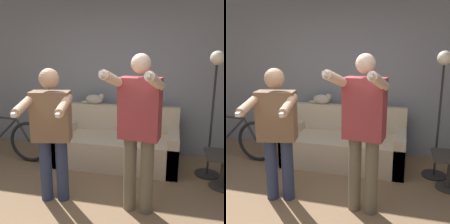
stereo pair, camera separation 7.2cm
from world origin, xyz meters
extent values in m
cube|color=gray|center=(0.00, 2.49, 1.30)|extent=(10.00, 0.05, 2.60)
cube|color=beige|center=(0.16, 1.86, 0.22)|extent=(1.84, 0.83, 0.44)
cube|color=beige|center=(0.16, 2.20, 0.66)|extent=(1.84, 0.14, 0.43)
cube|color=beige|center=(-0.68, 1.86, 0.29)|extent=(0.16, 0.83, 0.58)
cube|color=beige|center=(1.00, 1.86, 0.29)|extent=(0.16, 0.83, 0.58)
cylinder|color=#2D3856|center=(-0.45, 0.68, 0.37)|extent=(0.14, 0.14, 0.75)
cylinder|color=#2D3856|center=(-0.26, 0.72, 0.37)|extent=(0.14, 0.14, 0.75)
cube|color=brown|center=(-0.36, 0.70, 1.03)|extent=(0.46, 0.30, 0.56)
sphere|color=tan|center=(-0.36, 0.70, 1.45)|extent=(0.22, 0.22, 0.22)
cylinder|color=tan|center=(-0.50, 0.42, 1.21)|extent=(0.19, 0.51, 0.15)
cube|color=white|center=(-0.45, 0.17, 1.18)|extent=(0.06, 0.13, 0.05)
cylinder|color=tan|center=(-0.11, 0.50, 1.21)|extent=(0.19, 0.51, 0.15)
cube|color=white|center=(-0.06, 0.26, 1.18)|extent=(0.06, 0.13, 0.05)
cylinder|color=#6B604C|center=(0.54, 0.71, 0.43)|extent=(0.14, 0.14, 0.85)
cylinder|color=#6B604C|center=(0.73, 0.69, 0.43)|extent=(0.14, 0.14, 0.85)
cube|color=#9E383D|center=(0.64, 0.70, 1.17)|extent=(0.45, 0.28, 0.64)
sphere|color=beige|center=(0.64, 0.70, 1.62)|extent=(0.20, 0.20, 0.20)
cylinder|color=beige|center=(0.41, 0.49, 1.48)|extent=(0.16, 0.51, 0.23)
cube|color=white|center=(0.37, 0.25, 1.55)|extent=(0.05, 0.13, 0.07)
cylinder|color=beige|center=(0.80, 0.44, 1.48)|extent=(0.16, 0.51, 0.23)
cube|color=white|center=(0.77, 0.20, 1.55)|extent=(0.05, 0.13, 0.07)
ellipsoid|color=#B7AD9E|center=(-0.31, 2.20, 0.95)|extent=(0.29, 0.12, 0.16)
sphere|color=#B7AD9E|center=(-0.19, 2.20, 1.00)|extent=(0.10, 0.10, 0.10)
ellipsoid|color=#B7AD9E|center=(-0.47, 2.22, 0.89)|extent=(0.16, 0.04, 0.04)
cone|color=#B7AD9E|center=(-0.20, 2.18, 1.03)|extent=(0.03, 0.03, 0.03)
cone|color=#B7AD9E|center=(-0.20, 2.22, 1.03)|extent=(0.03, 0.03, 0.03)
cylinder|color=black|center=(1.50, 1.77, 0.01)|extent=(0.35, 0.35, 0.02)
cylinder|color=black|center=(1.50, 1.77, 0.80)|extent=(0.03, 0.03, 1.60)
sphere|color=#F4E5C1|center=(1.50, 1.77, 1.65)|extent=(0.18, 0.18, 0.18)
cylinder|color=#38332D|center=(1.64, 1.46, 0.01)|extent=(0.32, 0.32, 0.02)
cylinder|color=#38332D|center=(1.64, 1.46, 0.21)|extent=(0.06, 0.06, 0.43)
cube|color=#38332D|center=(1.64, 1.46, 0.44)|extent=(0.46, 0.46, 0.03)
torus|color=black|center=(-1.22, 1.61, 0.33)|extent=(0.66, 0.05, 0.66)
cylinder|color=#282828|center=(-1.61, 1.61, 0.50)|extent=(0.42, 0.04, 0.40)
cylinder|color=#282828|center=(-1.65, 1.61, 0.70)|extent=(0.46, 0.04, 0.05)
cylinder|color=#282828|center=(-1.32, 1.61, 0.51)|extent=(0.23, 0.04, 0.38)
camera|label=1|loc=(0.96, -1.90, 1.76)|focal=42.00mm
camera|label=2|loc=(1.03, -1.88, 1.76)|focal=42.00mm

